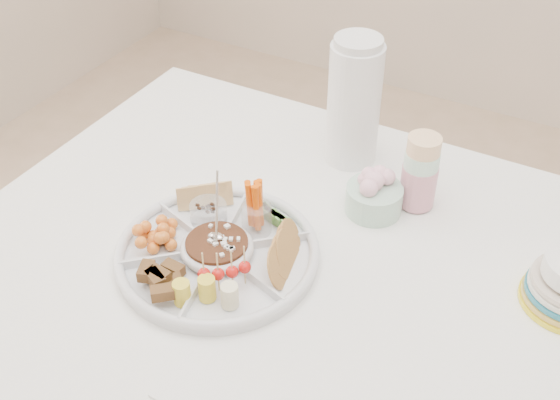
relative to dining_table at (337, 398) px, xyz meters
The scene contains 12 objects.
dining_table is the anchor object (origin of this frame).
party_tray 0.47m from the dining_table, 161.22° to the right, with size 0.38×0.38×0.04m, color white.
bean_dip 0.48m from the dining_table, 161.22° to the right, with size 0.12×0.12×0.04m, color #35190D.
tortillas 0.44m from the dining_table, 154.09° to the right, with size 0.10×0.10×0.06m, color #925B30, non-canonical shape.
carrot_cucumber 0.49m from the dining_table, 167.14° to the left, with size 0.12×0.12×0.11m, color #F55805, non-canonical shape.
pita_raisins 0.53m from the dining_table, behind, with size 0.10×0.10×0.06m, color #E2A460, non-canonical shape.
cherries 0.56m from the dining_table, 163.47° to the right, with size 0.11×0.11×0.04m, color orange, non-canonical shape.
granola_chunks 0.54m from the dining_table, 143.36° to the right, with size 0.11×0.11×0.05m, color #4A3019, non-canonical shape.
banana_tomato 0.49m from the dining_table, 129.79° to the right, with size 0.10×0.10×0.08m, color #EAD686, non-canonical shape.
cup_stack 0.55m from the dining_table, 81.93° to the left, with size 0.07×0.07×0.20m, color #B7C7B4.
thermos 0.65m from the dining_table, 113.63° to the left, with size 0.12×0.12×0.30m, color white.
flower_bowl 0.47m from the dining_table, 99.37° to the left, with size 0.12×0.12×0.09m, color #B2C8B8.
Camera 1 is at (0.34, -0.87, 1.68)m, focal length 45.00 mm.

